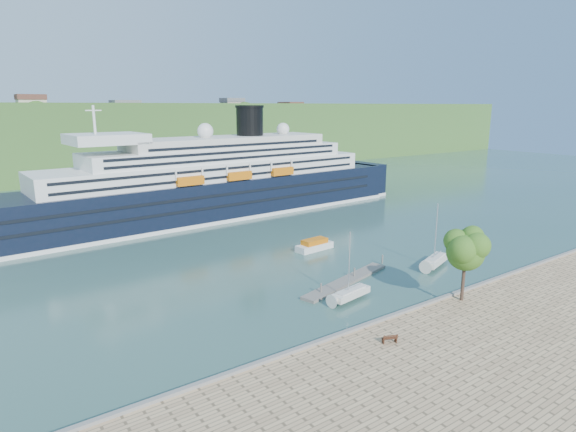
# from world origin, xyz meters

# --- Properties ---
(ground) EXTENTS (400.00, 400.00, 0.00)m
(ground) POSITION_xyz_m (0.00, 0.00, 0.00)
(ground) COLOR #2C4E49
(ground) RESTS_ON ground
(far_hillside) EXTENTS (400.00, 50.00, 24.00)m
(far_hillside) POSITION_xyz_m (0.00, 145.00, 12.00)
(far_hillside) COLOR #2E4E1F
(far_hillside) RESTS_ON ground
(quay_coping) EXTENTS (220.00, 0.50, 0.30)m
(quay_coping) POSITION_xyz_m (0.00, -0.20, 1.15)
(quay_coping) COLOR slate
(quay_coping) RESTS_ON promenade
(cruise_ship) EXTENTS (104.42, 19.94, 23.32)m
(cruise_ship) POSITION_xyz_m (0.78, 58.36, 11.66)
(cruise_ship) COLOR black
(cruise_ship) RESTS_ON ground
(park_bench) EXTENTS (1.67, 1.21, 0.99)m
(park_bench) POSITION_xyz_m (-10.84, -4.04, 1.49)
(park_bench) COLOR #462414
(park_bench) RESTS_ON promenade
(promenade_tree) EXTENTS (5.76, 5.76, 9.55)m
(promenade_tree) POSITION_xyz_m (3.76, -1.71, 5.77)
(promenade_tree) COLOR #265616
(promenade_tree) RESTS_ON promenade
(floating_pontoon) EXTENTS (17.26, 6.37, 0.38)m
(floating_pontoon) POSITION_xyz_m (-1.51, 12.32, 0.19)
(floating_pontoon) COLOR slate
(floating_pontoon) RESTS_ON ground
(sailboat_white_near) EXTENTS (6.60, 2.77, 8.27)m
(sailboat_white_near) POSITION_xyz_m (-5.16, 7.57, 4.13)
(sailboat_white_near) COLOR silver
(sailboat_white_near) RESTS_ON ground
(sailboat_white_far) EXTENTS (7.31, 4.13, 9.11)m
(sailboat_white_far) POSITION_xyz_m (13.53, 9.68, 4.55)
(sailboat_white_far) COLOR silver
(sailboat_white_far) RESTS_ON ground
(tender_launch) EXTENTS (6.87, 2.85, 1.85)m
(tender_launch) POSITION_xyz_m (4.27, 26.50, 0.92)
(tender_launch) COLOR orange
(tender_launch) RESTS_ON ground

